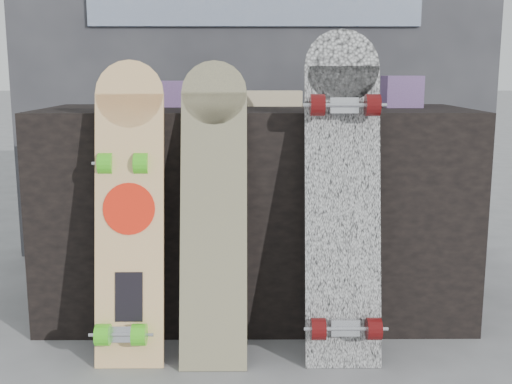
{
  "coord_description": "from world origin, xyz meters",
  "views": [
    {
      "loc": [
        -0.02,
        -1.94,
        0.94
      ],
      "look_at": [
        -0.0,
        0.2,
        0.53
      ],
      "focal_mm": 45.0,
      "sensor_mm": 36.0,
      "label": 1
    }
  ],
  "objects_px": {
    "vendor_table": "(256,211)",
    "longboard_geisha": "(129,205)",
    "longboard_celtic": "(214,202)",
    "longboard_cascadia": "(343,192)",
    "skateboard_dark": "(125,233)"
  },
  "relations": [
    {
      "from": "longboard_celtic",
      "to": "longboard_geisha",
      "type": "bearing_deg",
      "value": -175.88
    },
    {
      "from": "vendor_table",
      "to": "skateboard_dark",
      "type": "bearing_deg",
      "value": -136.72
    },
    {
      "from": "longboard_celtic",
      "to": "skateboard_dark",
      "type": "height_order",
      "value": "longboard_celtic"
    },
    {
      "from": "vendor_table",
      "to": "skateboard_dark",
      "type": "height_order",
      "value": "skateboard_dark"
    },
    {
      "from": "vendor_table",
      "to": "longboard_celtic",
      "type": "distance_m",
      "value": 0.44
    },
    {
      "from": "longboard_geisha",
      "to": "skateboard_dark",
      "type": "bearing_deg",
      "value": 148.39
    },
    {
      "from": "longboard_geisha",
      "to": "longboard_cascadia",
      "type": "bearing_deg",
      "value": 0.03
    },
    {
      "from": "skateboard_dark",
      "to": "vendor_table",
      "type": "bearing_deg",
      "value": 43.28
    },
    {
      "from": "longboard_cascadia",
      "to": "skateboard_dark",
      "type": "bearing_deg",
      "value": 179.07
    },
    {
      "from": "longboard_cascadia",
      "to": "skateboard_dark",
      "type": "height_order",
      "value": "longboard_cascadia"
    },
    {
      "from": "longboard_geisha",
      "to": "longboard_cascadia",
      "type": "distance_m",
      "value": 0.69
    },
    {
      "from": "vendor_table",
      "to": "longboard_geisha",
      "type": "bearing_deg",
      "value": -134.57
    },
    {
      "from": "longboard_celtic",
      "to": "longboard_cascadia",
      "type": "xyz_separation_m",
      "value": [
        0.42,
        -0.02,
        0.04
      ]
    },
    {
      "from": "longboard_geisha",
      "to": "longboard_celtic",
      "type": "bearing_deg",
      "value": 4.12
    },
    {
      "from": "skateboard_dark",
      "to": "longboard_cascadia",
      "type": "bearing_deg",
      "value": -0.93
    }
  ]
}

